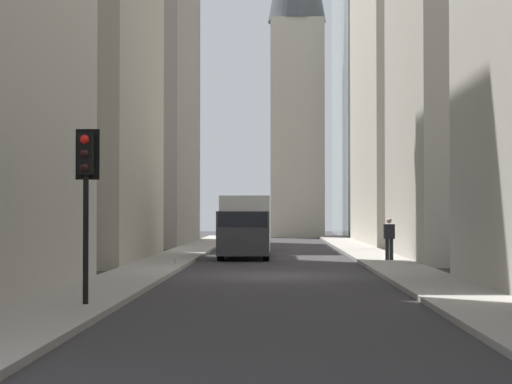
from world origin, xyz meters
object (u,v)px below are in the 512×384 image
object	(u,v)px
pedestrian	(389,237)
traffic_light_foreground	(86,175)
discarded_bottle	(175,260)
delivery_truck	(245,226)
sedan_navy	(251,238)

from	to	relation	value
pedestrian	traffic_light_foreground	bearing A→B (deg)	153.74
traffic_light_foreground	discarded_bottle	bearing A→B (deg)	-0.74
delivery_truck	traffic_light_foreground	distance (m)	22.02
sedan_navy	traffic_light_foreground	size ratio (longest dim) A/B	1.14
pedestrian	sedan_navy	bearing A→B (deg)	25.65
traffic_light_foreground	pedestrian	bearing A→B (deg)	-26.26
sedan_navy	discarded_bottle	bearing A→B (deg)	170.75
discarded_bottle	delivery_truck	bearing A→B (deg)	-20.32
sedan_navy	pedestrian	distance (m)	14.00
pedestrian	discarded_bottle	bearing A→B (deg)	106.44
discarded_bottle	pedestrian	bearing A→B (deg)	-73.56
traffic_light_foreground	discarded_bottle	size ratio (longest dim) A/B	14.00
sedan_navy	traffic_light_foreground	xyz separation A→B (m)	(-30.29, 2.66, 2.25)
delivery_truck	sedan_navy	size ratio (longest dim) A/B	1.50
sedan_navy	discarded_bottle	world-z (taller)	sedan_navy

